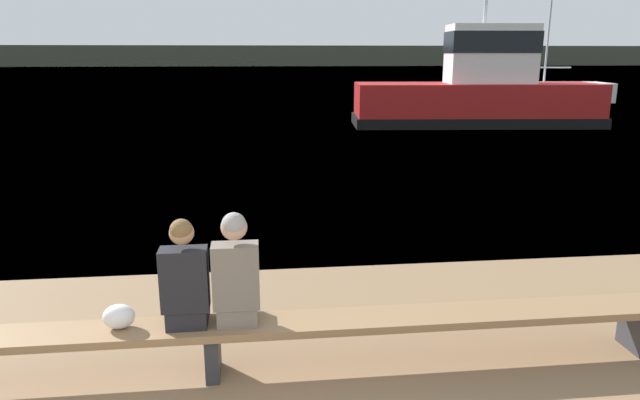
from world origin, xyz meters
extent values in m
plane|color=#426B8E|center=(0.00, 125.09, 0.00)|extent=(240.00, 240.00, 0.00)
cube|color=#424738|center=(0.00, 139.70, 2.34)|extent=(600.00, 12.00, 4.67)
cube|color=#8E6B47|center=(0.36, 2.53, 0.46)|extent=(8.83, 0.45, 0.07)
cube|color=#2D2D33|center=(4.48, 2.53, 0.21)|extent=(0.12, 0.38, 0.42)
cube|color=#2D2D33|center=(0.36, 2.53, 0.21)|extent=(0.12, 0.38, 0.42)
cube|color=black|center=(0.15, 2.60, 0.58)|extent=(0.36, 0.39, 0.17)
cube|color=black|center=(0.15, 2.51, 0.95)|extent=(0.41, 0.22, 0.56)
sphere|color=tan|center=(0.15, 2.51, 1.38)|extent=(0.21, 0.21, 0.21)
sphere|color=brown|center=(0.15, 2.49, 1.40)|extent=(0.20, 0.20, 0.20)
cube|color=#70665B|center=(0.59, 2.60, 0.58)|extent=(0.36, 0.39, 0.17)
cube|color=#70665B|center=(0.59, 2.51, 0.96)|extent=(0.41, 0.22, 0.58)
sphere|color=tan|center=(0.59, 2.51, 1.41)|extent=(0.23, 0.23, 0.23)
sphere|color=gray|center=(0.59, 2.49, 1.44)|extent=(0.21, 0.21, 0.21)
ellipsoid|color=white|center=(-0.44, 2.55, 0.61)|extent=(0.28, 0.20, 0.22)
cube|color=#A81919|center=(9.72, 20.28, 0.85)|extent=(9.88, 3.60, 1.69)
cube|color=black|center=(9.72, 20.28, 0.20)|extent=(10.08, 3.73, 0.41)
cube|color=silver|center=(10.20, 20.23, 2.83)|extent=(3.52, 1.94, 2.28)
cube|color=black|center=(10.20, 20.23, 3.29)|extent=(3.59, 2.00, 0.82)
cube|color=silver|center=(18.75, 31.44, 0.57)|extent=(7.25, 3.54, 1.14)
cylinder|color=#B7B7BC|center=(18.40, 31.48, 3.69)|extent=(0.12, 0.12, 5.11)
cylinder|color=#B7B7BC|center=(18.40, 31.48, 2.04)|extent=(3.13, 0.43, 0.08)
camera|label=1|loc=(0.80, -2.22, 2.85)|focal=32.00mm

